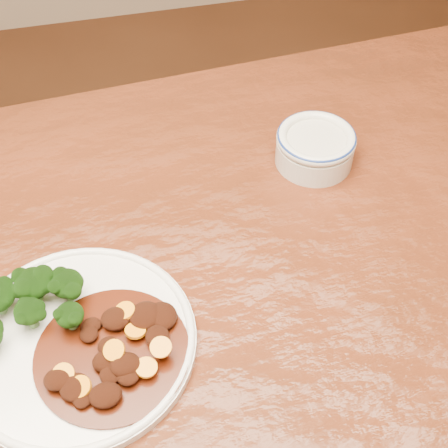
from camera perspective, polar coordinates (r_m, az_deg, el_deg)
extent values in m
cube|color=#59230F|center=(0.79, -8.61, -8.45)|extent=(1.56, 1.00, 0.04)
cylinder|color=#371E0D|center=(1.50, 16.37, 2.63)|extent=(0.06, 0.06, 0.71)
cylinder|color=white|center=(0.76, -13.16, -10.52)|extent=(0.27, 0.27, 0.01)
torus|color=white|center=(0.75, -13.25, -10.28)|extent=(0.27, 0.27, 0.01)
cylinder|color=#659A4F|center=(0.78, -13.89, -6.19)|extent=(0.01, 0.01, 0.02)
ellipsoid|color=black|center=(0.76, -14.17, -5.29)|extent=(0.04, 0.04, 0.03)
cylinder|color=#659A4F|center=(0.79, -19.71, -7.10)|extent=(0.01, 0.01, 0.02)
cylinder|color=#659A4F|center=(0.75, -13.68, -8.86)|extent=(0.01, 0.01, 0.02)
ellipsoid|color=black|center=(0.74, -13.94, -8.06)|extent=(0.03, 0.03, 0.03)
cylinder|color=#659A4F|center=(0.77, -17.09, -8.44)|extent=(0.01, 0.01, 0.02)
ellipsoid|color=black|center=(0.75, -17.42, -7.62)|extent=(0.03, 0.03, 0.03)
cylinder|color=#659A4F|center=(0.79, -16.73, -6.17)|extent=(0.01, 0.01, 0.02)
ellipsoid|color=black|center=(0.77, -17.09, -5.22)|extent=(0.04, 0.04, 0.03)
cylinder|color=#441307|center=(0.73, -10.18, -11.63)|extent=(0.18, 0.18, 0.00)
ellipsoid|color=black|center=(0.70, -9.03, -12.59)|extent=(0.03, 0.03, 0.02)
ellipsoid|color=black|center=(0.75, -12.04, -9.04)|extent=(0.02, 0.02, 0.01)
ellipsoid|color=black|center=(0.75, -8.97, -7.80)|extent=(0.02, 0.03, 0.01)
ellipsoid|color=black|center=(0.71, -10.35, -13.38)|extent=(0.02, 0.02, 0.01)
ellipsoid|color=black|center=(0.72, -6.12, -10.14)|extent=(0.03, 0.03, 0.01)
ellipsoid|color=black|center=(0.70, -8.77, -13.55)|extent=(0.03, 0.02, 0.01)
ellipsoid|color=black|center=(0.72, -10.75, -12.21)|extent=(0.03, 0.03, 0.02)
ellipsoid|color=black|center=(0.70, -10.78, -15.12)|extent=(0.04, 0.03, 0.02)
ellipsoid|color=black|center=(0.71, -13.47, -14.30)|extent=(0.03, 0.03, 0.02)
ellipsoid|color=black|center=(0.72, -10.52, -10.91)|extent=(0.02, 0.02, 0.01)
ellipsoid|color=black|center=(0.71, -14.97, -13.55)|extent=(0.03, 0.03, 0.02)
ellipsoid|color=black|center=(0.74, -7.17, -8.30)|extent=(0.04, 0.04, 0.02)
ellipsoid|color=black|center=(0.74, -9.87, -8.51)|extent=(0.04, 0.03, 0.02)
ellipsoid|color=black|center=(0.70, -12.85, -15.28)|extent=(0.02, 0.02, 0.01)
ellipsoid|color=black|center=(0.74, -12.24, -9.83)|extent=(0.02, 0.02, 0.01)
ellipsoid|color=black|center=(0.74, -5.71, -8.38)|extent=(0.04, 0.04, 0.02)
cylinder|color=orange|center=(0.71, -10.02, -11.29)|extent=(0.03, 0.03, 0.02)
cylinder|color=orange|center=(0.70, -7.12, -12.89)|extent=(0.03, 0.03, 0.01)
cylinder|color=orange|center=(0.73, -8.10, -9.63)|extent=(0.03, 0.03, 0.01)
cylinder|color=orange|center=(0.71, -14.47, -13.14)|extent=(0.03, 0.03, 0.01)
cylinder|color=orange|center=(0.70, -13.00, -14.29)|extent=(0.03, 0.03, 0.01)
cylinder|color=orange|center=(0.70, -5.79, -11.15)|extent=(0.03, 0.03, 0.01)
cylinder|color=orange|center=(0.74, -9.05, -7.84)|extent=(0.03, 0.03, 0.01)
cylinder|color=beige|center=(0.94, 8.27, 6.55)|extent=(0.12, 0.12, 0.04)
cylinder|color=beige|center=(0.92, 8.42, 7.59)|extent=(0.09, 0.09, 0.01)
torus|color=beige|center=(0.92, 8.45, 7.77)|extent=(0.12, 0.12, 0.02)
torus|color=navy|center=(0.92, 8.47, 7.95)|extent=(0.11, 0.11, 0.01)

